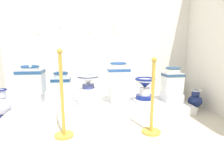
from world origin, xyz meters
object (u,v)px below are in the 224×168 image
antique_toilet_central_ornate (61,84)px  antique_toilet_broad_patterned (145,86)px  antique_toilet_squat_floral (118,75)px  plinth_block_leftmost (89,97)px  plinth_block_pale_glazed (171,97)px  decorative_vase_spare (195,100)px  info_placard_second (62,30)px  info_placard_fourth (115,29)px  antique_toilet_rightmost (31,79)px  stanchion_post_near_right (152,110)px  stanchion_post_near_left (63,109)px  plinth_block_squat_floral (118,95)px  info_placard_first (37,30)px  plinth_block_rightmost (33,98)px  plinth_block_broad_patterned (144,100)px  info_placard_third (88,29)px  antique_toilet_leftmost (88,80)px  plinth_block_central_ornate (62,99)px  decorative_vase_corner (3,105)px

antique_toilet_central_ornate → antique_toilet_broad_patterned: bearing=-5.1°
antique_toilet_squat_floral → plinth_block_leftmost: bearing=-173.0°
plinth_block_pale_glazed → decorative_vase_spare: bearing=-16.8°
antique_toilet_central_ornate → antique_toilet_broad_patterned: antique_toilet_central_ornate is taller
antique_toilet_central_ornate → info_placard_second: size_ratio=3.11×
antique_toilet_squat_floral → decorative_vase_spare: bearing=-8.6°
plinth_block_pale_glazed → info_placard_fourth: 1.65m
info_placard_fourth → antique_toilet_rightmost: bearing=-162.0°
stanchion_post_near_right → stanchion_post_near_left: bearing=177.1°
plinth_block_squat_floral → antique_toilet_broad_patterned: antique_toilet_broad_patterned is taller
antique_toilet_rightmost → plinth_block_squat_floral: 1.48m
antique_toilet_rightmost → antique_toilet_central_ornate: antique_toilet_rightmost is taller
info_placard_fourth → plinth_block_pale_glazed: bearing=-33.0°
antique_toilet_squat_floral → stanchion_post_near_left: stanchion_post_near_left is taller
info_placard_second → antique_toilet_central_ornate: bearing=-90.2°
plinth_block_squat_floral → info_placard_first: size_ratio=2.88×
antique_toilet_central_ornate → info_placard_fourth: 1.46m
plinth_block_rightmost → antique_toilet_squat_floral: (1.45, -0.04, 0.38)m
plinth_block_rightmost → plinth_block_broad_patterned: plinth_block_rightmost is taller
stanchion_post_near_left → antique_toilet_broad_patterned: bearing=34.2°
plinth_block_rightmost → antique_toilet_rightmost: antique_toilet_rightmost is taller
decorative_vase_spare → plinth_block_pale_glazed: bearing=163.2°
plinth_block_squat_floral → plinth_block_broad_patterned: 0.48m
info_placard_fourth → stanchion_post_near_left: 2.01m
antique_toilet_central_ornate → plinth_block_pale_glazed: 1.95m
antique_toilet_rightmost → info_placard_third: bearing=26.6°
antique_toilet_leftmost → info_placard_third: 1.06m
info_placard_second → plinth_block_rightmost: bearing=-135.0°
antique_toilet_broad_patterned → info_placard_third: (-0.95, 0.59, 1.01)m
plinth_block_pale_glazed → decorative_vase_spare: (0.39, -0.12, -0.04)m
antique_toilet_broad_patterned → stanchion_post_near_left: bearing=-145.8°
antique_toilet_leftmost → info_placard_fourth: 1.19m
plinth_block_squat_floral → plinth_block_pale_glazed: size_ratio=1.01×
plinth_block_pale_glazed → stanchion_post_near_left: bearing=-154.3°
antique_toilet_central_ornate → plinth_block_central_ornate: bearing=0.0°
plinth_block_pale_glazed → info_placard_first: info_placard_first is taller
antique_toilet_central_ornate → antique_toilet_squat_floral: 0.99m
plinth_block_central_ornate → info_placard_first: size_ratio=2.88×
antique_toilet_leftmost → antique_toilet_squat_floral: bearing=7.0°
antique_toilet_rightmost → stanchion_post_near_left: size_ratio=0.43×
plinth_block_pale_glazed → info_placard_fourth: (-0.94, 0.61, 1.22)m
antique_toilet_broad_patterned → decorative_vase_corner: size_ratio=0.85×
plinth_block_leftmost → stanchion_post_near_right: size_ratio=0.37×
info_placard_third → decorative_vase_corner: (-1.34, -0.68, -1.23)m
plinth_block_broad_patterned → decorative_vase_corner: size_ratio=0.81×
antique_toilet_broad_patterned → plinth_block_central_ornate: bearing=174.9°
plinth_block_central_ornate → antique_toilet_central_ornate: bearing=0.0°
plinth_block_central_ornate → decorative_vase_spare: size_ratio=1.11×
plinth_block_rightmost → plinth_block_squat_floral: size_ratio=0.87×
info_placard_second → decorative_vase_corner: size_ratio=0.30×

